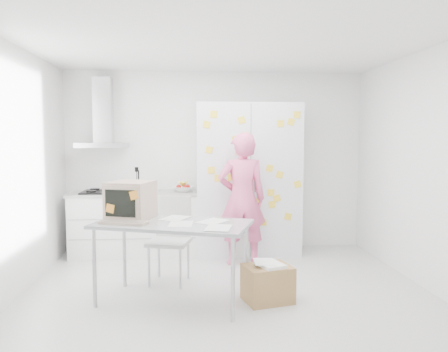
{
  "coord_description": "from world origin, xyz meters",
  "views": [
    {
      "loc": [
        -0.4,
        -4.66,
        1.7
      ],
      "look_at": [
        0.02,
        0.65,
        1.24
      ],
      "focal_mm": 35.0,
      "sensor_mm": 36.0,
      "label": 1
    }
  ],
  "objects": [
    {
      "name": "floor",
      "position": [
        0.0,
        0.0,
        -0.01
      ],
      "size": [
        4.5,
        4.0,
        0.02
      ],
      "primitive_type": "cube",
      "color": "silver",
      "rests_on": "ground"
    },
    {
      "name": "walls",
      "position": [
        0.0,
        0.72,
        1.35
      ],
      "size": [
        4.52,
        4.01,
        2.7
      ],
      "color": "white",
      "rests_on": "ground"
    },
    {
      "name": "ceiling",
      "position": [
        0.0,
        0.0,
        2.7
      ],
      "size": [
        4.5,
        4.0,
        0.02
      ],
      "primitive_type": "cube",
      "color": "white",
      "rests_on": "walls"
    },
    {
      "name": "counter_run",
      "position": [
        -1.2,
        1.7,
        0.47
      ],
      "size": [
        1.84,
        0.63,
        1.28
      ],
      "color": "white",
      "rests_on": "ground"
    },
    {
      "name": "range_hood",
      "position": [
        -1.65,
        1.84,
        1.96
      ],
      "size": [
        0.7,
        0.48,
        1.01
      ],
      "color": "silver",
      "rests_on": "walls"
    },
    {
      "name": "tall_cabinet",
      "position": [
        0.45,
        1.67,
        1.1
      ],
      "size": [
        1.5,
        0.68,
        2.2
      ],
      "color": "silver",
      "rests_on": "ground"
    },
    {
      "name": "person",
      "position": [
        0.3,
        1.1,
        0.89
      ],
      "size": [
        0.66,
        0.45,
        1.78
      ],
      "primitive_type": "imported",
      "rotation": [
        0.0,
        0.0,
        3.18
      ],
      "color": "#E95A8F",
      "rests_on": "ground"
    },
    {
      "name": "desk",
      "position": [
        -0.87,
        -0.08,
        0.94
      ],
      "size": [
        1.73,
        1.24,
        1.24
      ],
      "rotation": [
        0.0,
        0.0,
        -0.33
      ],
      "color": "gray",
      "rests_on": "ground"
    },
    {
      "name": "chair",
      "position": [
        -0.63,
        0.47,
        0.57
      ],
      "size": [
        0.55,
        0.55,
        1.01
      ],
      "rotation": [
        0.0,
        0.0,
        -0.24
      ],
      "color": "#BCBDBA",
      "rests_on": "ground"
    },
    {
      "name": "cardboard_box",
      "position": [
        0.4,
        -0.28,
        0.2
      ],
      "size": [
        0.55,
        0.48,
        0.42
      ],
      "rotation": [
        0.0,
        0.0,
        0.24
      ],
      "color": "#A07845",
      "rests_on": "ground"
    }
  ]
}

